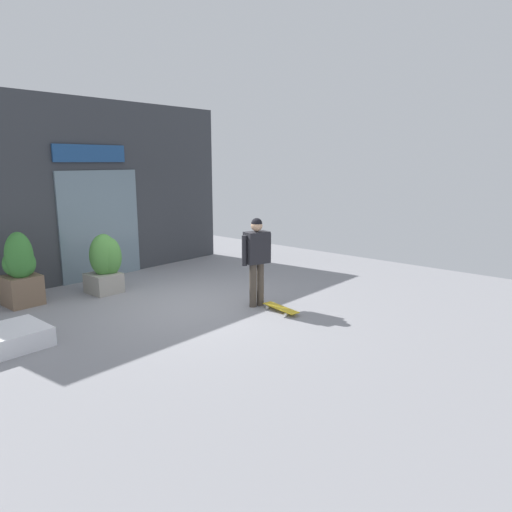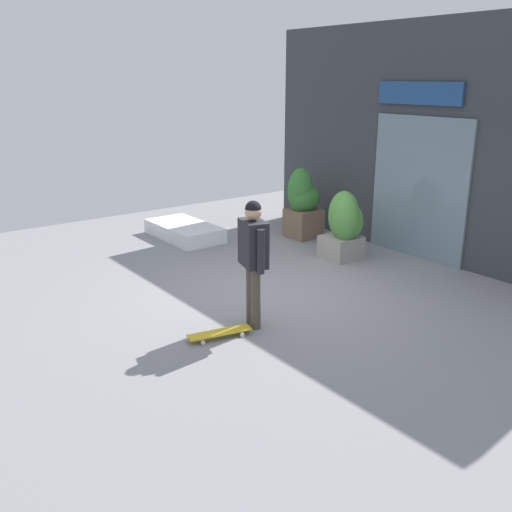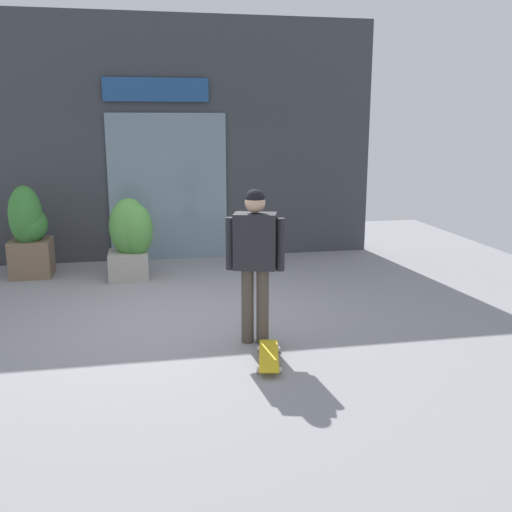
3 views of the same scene
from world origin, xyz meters
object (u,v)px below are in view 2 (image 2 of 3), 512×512
(planter_box_left, at_px, (345,224))
(planter_box_right, at_px, (303,203))
(skateboard, at_px, (220,333))
(skateboarder, at_px, (253,251))

(planter_box_left, bearing_deg, planter_box_right, 165.78)
(skateboard, bearing_deg, planter_box_left, -147.29)
(skateboarder, distance_m, planter_box_left, 3.23)
(planter_box_left, bearing_deg, skateboard, -69.20)
(planter_box_left, xyz_separation_m, planter_box_right, (-1.52, 0.38, 0.07))
(planter_box_left, distance_m, planter_box_right, 1.57)
(skateboarder, relative_size, planter_box_right, 1.18)
(skateboard, distance_m, planter_box_left, 3.76)
(skateboard, height_order, planter_box_left, planter_box_left)
(skateboarder, height_order, skateboard, skateboarder)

